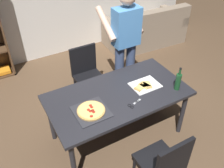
# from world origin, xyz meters

# --- Properties ---
(ground_plane) EXTENTS (12.00, 12.00, 0.00)m
(ground_plane) POSITION_xyz_m (0.00, 0.00, 0.00)
(ground_plane) COLOR brown
(dining_table) EXTENTS (1.74, 0.92, 0.75)m
(dining_table) POSITION_xyz_m (0.00, 0.00, 0.68)
(dining_table) COLOR #232328
(dining_table) RESTS_ON ground_plane
(chair_near_camera) EXTENTS (0.42, 0.42, 0.90)m
(chair_near_camera) POSITION_xyz_m (-0.00, -0.95, 0.51)
(chair_near_camera) COLOR black
(chair_near_camera) RESTS_ON ground_plane
(chair_far_side) EXTENTS (0.42, 0.42, 0.90)m
(chair_far_side) POSITION_xyz_m (0.00, 0.95, 0.51)
(chair_far_side) COLOR black
(chair_far_side) RESTS_ON ground_plane
(couch) EXTENTS (1.74, 0.94, 0.85)m
(couch) POSITION_xyz_m (1.90, 1.99, 0.30)
(couch) COLOR gray
(couch) RESTS_ON ground_plane
(person_serving_pizza) EXTENTS (0.55, 0.54, 1.75)m
(person_serving_pizza) POSITION_xyz_m (0.55, 0.72, 1.00)
(person_serving_pizza) COLOR #38476B
(person_serving_pizza) RESTS_ON ground_plane
(pepperoni_pizza_on_tray) EXTENTS (0.38, 0.38, 0.04)m
(pepperoni_pizza_on_tray) POSITION_xyz_m (-0.43, -0.12, 0.77)
(pepperoni_pizza_on_tray) COLOR #2D2D33
(pepperoni_pizza_on_tray) RESTS_ON dining_table
(pizza_slices_on_towel) EXTENTS (0.36, 0.28, 0.03)m
(pizza_slices_on_towel) POSITION_xyz_m (0.37, -0.04, 0.76)
(pizza_slices_on_towel) COLOR white
(pizza_slices_on_towel) RESTS_ON dining_table
(wine_bottle) EXTENTS (0.07, 0.07, 0.32)m
(wine_bottle) POSITION_xyz_m (0.69, -0.28, 0.87)
(wine_bottle) COLOR #194723
(wine_bottle) RESTS_ON dining_table
(kitchen_scissors) EXTENTS (0.20, 0.10, 0.01)m
(kitchen_scissors) POSITION_xyz_m (0.05, -0.26, 0.76)
(kitchen_scissors) COLOR silver
(kitchen_scissors) RESTS_ON dining_table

